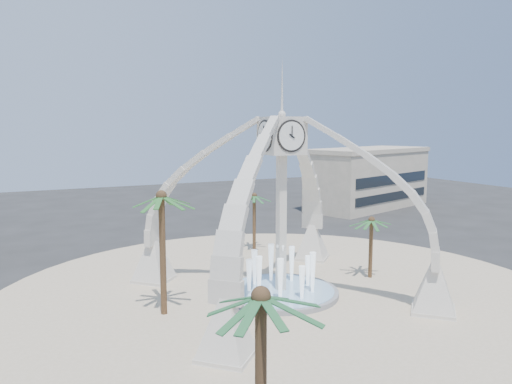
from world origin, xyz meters
name	(u,v)px	position (x,y,z in m)	size (l,w,h in m)	color
ground	(281,295)	(0.00, 0.00, 0.00)	(140.00, 140.00, 0.00)	#282828
plaza	(281,295)	(0.00, 0.00, 0.03)	(40.00, 40.00, 0.06)	beige
clock_tower	(281,203)	(0.00, 0.00, 6.49)	(17.94, 17.94, 16.30)	beige
fountain	(281,291)	(0.00, 0.00, 0.29)	(8.00, 8.00, 3.62)	gray
building_ne	(368,178)	(30.00, 28.00, 4.31)	(21.87, 14.17, 8.60)	beige
palm_east	(372,221)	(8.17, 0.49, 4.52)	(3.85, 3.85, 5.20)	brown
palm_west	(161,198)	(-8.25, 0.13, 7.35)	(4.99, 4.99, 8.29)	brown
palm_north	(254,197)	(3.82, 12.05, 5.20)	(3.53, 3.53, 5.91)	brown
palm_south	(261,299)	(-9.32, -15.40, 6.12)	(4.70, 4.70, 7.00)	brown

